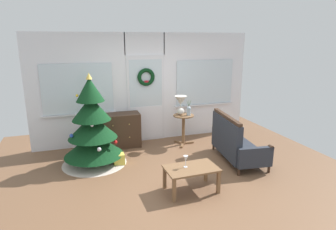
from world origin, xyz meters
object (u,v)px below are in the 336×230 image
Objects in this scene: gift_box at (119,159)px; flower_vase at (189,110)px; side_table at (183,124)px; table_lamp at (181,103)px; coffee_table at (191,171)px; settee_sofa at (235,143)px; christmas_tree at (93,131)px; dresser_cabinet at (120,130)px; wine_glass at (186,159)px.

flower_vase is at bearing 18.69° from gift_box.
side_table is 1.62× the size of table_lamp.
flower_vase reaches higher than coffee_table.
side_table is 0.35m from flower_vase.
side_table reaches higher than coffee_table.
flower_vase is (0.16, -0.10, -0.17)m from table_lamp.
settee_sofa reaches higher than side_table.
coffee_table is at bearing -111.16° from flower_vase.
christmas_tree reaches higher than side_table.
settee_sofa is (2.06, -1.51, -0.01)m from dresser_cabinet.
wine_glass is at bearing -73.88° from dresser_cabinet.
wine_glass is 0.91× the size of gift_box.
christmas_tree is at bearing 155.91° from gift_box.
dresser_cabinet is 1.02m from gift_box.
dresser_cabinet is at bearing 168.30° from table_lamp.
wine_glass is at bearing -57.47° from gift_box.
table_lamp is 1.26× the size of flower_vase.
coffee_table is at bearing -146.82° from settee_sofa.
gift_box is (-1.62, -0.64, -0.40)m from side_table.
dresser_cabinet is 2.49m from coffee_table.
settee_sofa reaches higher than wine_glass.
settee_sofa is 7.01× the size of gift_box.
christmas_tree is at bearing -170.10° from flower_vase.
side_table is 2.14m from wine_glass.
settee_sofa is 7.74× the size of wine_glass.
flower_vase is 0.41× the size of coffee_table.
dresser_cabinet is 0.60× the size of settee_sofa.
christmas_tree is at bearing 131.09° from coffee_table.
table_lamp is at bearing 13.39° from christmas_tree.
side_table is 0.50m from table_lamp.
settee_sofa is 2.12× the size of side_table.
flower_vase reaches higher than side_table.
side_table is at bearing 69.42° from wine_glass.
dresser_cabinet reaches higher than coffee_table.
christmas_tree reaches higher than gift_box.
side_table is at bearing -33.69° from table_lamp.
wine_glass is at bearing -110.58° from side_table.
dresser_cabinet is 1.28× the size of side_table.
settee_sofa reaches higher than coffee_table.
dresser_cabinet is 2.56m from settee_sofa.
gift_box is (-1.56, -0.68, -0.89)m from table_lamp.
settee_sofa is at bearing -61.78° from side_table.
christmas_tree is at bearing 130.20° from wine_glass.
table_lamp is (-0.06, 0.04, 0.49)m from side_table.
coffee_table is (-0.61, -2.09, -0.65)m from table_lamp.
wine_glass is (-0.85, -1.94, -0.28)m from flower_vase.
flower_vase is at bearing -14.09° from dresser_cabinet.
gift_box is at bearing 166.31° from settee_sofa.
dresser_cabinet is 4.23× the size of gift_box.
dresser_cabinet is at bearing 165.91° from flower_vase.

